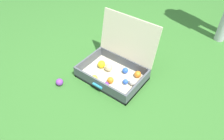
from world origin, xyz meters
name	(u,v)px	position (x,y,z in m)	size (l,w,h in m)	color
ground_plane	(111,81)	(0.00, 0.00, 0.00)	(16.00, 16.00, 0.00)	#336B28
open_suitcase	(117,65)	(-0.02, 0.12, 0.12)	(0.64, 0.57, 0.56)	beige
stray_ball_on_grass	(60,82)	(-0.37, -0.35, 0.04)	(0.07, 0.07, 0.07)	purple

